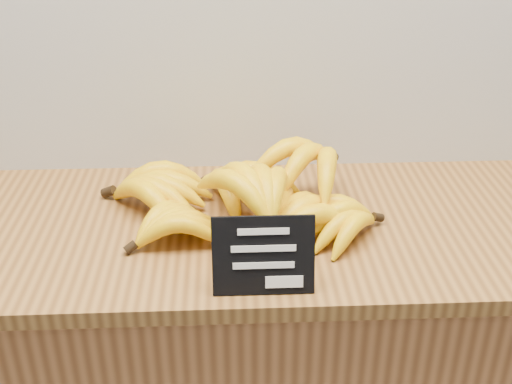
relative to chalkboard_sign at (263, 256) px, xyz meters
name	(u,v)px	position (x,y,z in m)	size (l,w,h in m)	color
counter_top	(255,228)	(0.00, 0.22, -0.08)	(1.47, 0.54, 0.03)	olive
chalkboard_sign	(263,256)	(0.00, 0.00, 0.00)	(0.16, 0.01, 0.13)	black
banana_pile	(252,194)	(-0.01, 0.23, -0.01)	(0.55, 0.38, 0.13)	yellow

